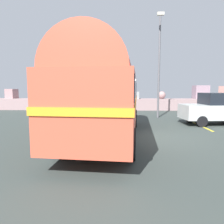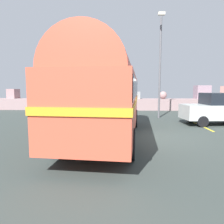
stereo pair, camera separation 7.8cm
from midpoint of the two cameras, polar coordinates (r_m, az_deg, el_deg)
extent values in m
cube|color=#343C39|center=(9.24, 10.86, -6.96)|extent=(32.00, 26.00, 0.02)
cube|color=gray|center=(20.80, 6.22, 2.12)|extent=(31.36, 1.80, 1.10)
cube|color=gray|center=(23.77, -25.43, 4.58)|extent=(1.14, 1.08, 0.97)
sphere|color=#A47083|center=(22.14, -18.12, 5.04)|extent=(1.17, 1.17, 1.17)
cube|color=gray|center=(21.67, -12.10, 5.34)|extent=(1.33, 1.31, 1.27)
sphere|color=gray|center=(20.45, -1.52, 4.95)|extent=(0.94, 0.94, 0.94)
cube|color=gray|center=(20.55, 6.89, 4.58)|extent=(0.75, 0.63, 0.71)
sphere|color=gray|center=(21.09, 13.96, 4.52)|extent=(0.73, 0.73, 0.73)
cube|color=gray|center=(22.65, 23.61, 5.04)|extent=(1.34, 1.35, 1.32)
cube|color=gold|center=(13.39, 22.63, -3.09)|extent=(0.12, 4.40, 0.01)
cylinder|color=black|center=(11.63, -4.53, -1.62)|extent=(0.36, 0.98, 0.96)
cylinder|color=black|center=(11.37, 6.42, -1.83)|extent=(0.36, 0.98, 0.96)
cylinder|color=black|center=(6.72, -13.98, -7.89)|extent=(0.36, 0.98, 0.96)
cylinder|color=black|center=(6.27, 5.39, -8.77)|extent=(0.36, 0.98, 0.96)
cube|color=#D44F38|center=(8.76, -1.10, 2.78)|extent=(3.13, 8.58, 2.10)
cylinder|color=#D44F38|center=(8.76, -1.11, 9.65)|extent=(2.90, 8.23, 2.20)
cube|color=orange|center=(8.76, -1.10, 3.12)|extent=(3.19, 8.67, 0.20)
cube|color=black|center=(8.74, -1.11, 6.56)|extent=(3.14, 8.25, 0.64)
cube|color=silver|center=(13.06, 1.74, 0.20)|extent=(2.29, 0.36, 0.28)
cylinder|color=black|center=(12.45, 23.80, -2.41)|extent=(0.64, 0.25, 0.62)
cylinder|color=black|center=(13.83, 21.01, -1.44)|extent=(0.64, 0.25, 0.62)
cube|color=#B8C0BE|center=(13.66, 27.26, 0.08)|extent=(4.23, 2.05, 0.84)
cube|color=black|center=(13.73, 28.32, 3.24)|extent=(2.33, 1.75, 0.68)
cylinder|color=#5B5B60|center=(15.33, 13.18, 11.58)|extent=(0.14, 0.14, 7.07)
cube|color=beige|center=(15.25, 13.64, 24.82)|extent=(0.44, 0.24, 0.18)
camera|label=1|loc=(0.04, -89.74, 0.03)|focal=33.24mm
camera|label=2|loc=(0.04, 90.26, -0.03)|focal=33.24mm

